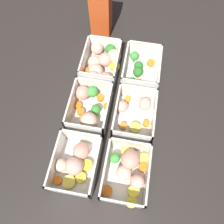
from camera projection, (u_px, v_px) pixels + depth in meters
The scene contains 8 objects.
ground_plane at pixel (112, 115), 0.67m from camera, with size 4.00×4.00×0.00m, color #282321.
container_near_left at pixel (128, 170), 0.58m from camera, with size 0.18×0.12×0.07m.
container_near_center at pixel (134, 113), 0.65m from camera, with size 0.15×0.12×0.07m.
container_near_right at pixel (139, 70), 0.71m from camera, with size 0.16×0.12×0.07m.
container_far_left at pixel (75, 163), 0.59m from camera, with size 0.15×0.12×0.07m.
container_far_center at pixel (89, 107), 0.66m from camera, with size 0.16×0.12×0.07m.
container_far_right at pixel (102, 64), 0.72m from camera, with size 0.18×0.13×0.07m.
juice_carton at pixel (101, 10), 0.73m from camera, with size 0.07×0.07×0.20m.
Camera 1 is at (-0.27, -0.05, 0.61)m, focal length 35.00 mm.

